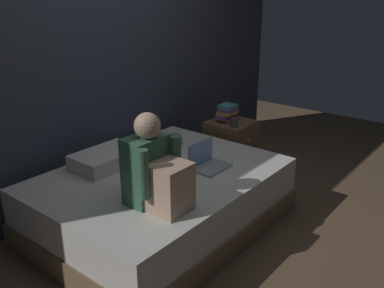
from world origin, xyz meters
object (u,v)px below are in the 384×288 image
at_px(bed, 161,200).
at_px(book_stack, 227,113).
at_px(nightstand, 231,147).
at_px(laptop, 207,161).
at_px(pillow, 107,159).
at_px(mug, 234,123).
at_px(person_sitting, 155,172).
at_px(clothes_pile, 174,141).

distance_m(bed, book_stack, 1.38).
xyz_separation_m(nightstand, laptop, (-0.97, -0.41, 0.26)).
relative_size(nightstand, pillow, 1.04).
bearing_deg(laptop, bed, 145.07).
bearing_deg(mug, nightstand, 42.69).
bearing_deg(pillow, nightstand, -10.48).
bearing_deg(nightstand, pillow, 169.52).
relative_size(person_sitting, laptop, 2.05).
relative_size(laptop, pillow, 0.57).
bearing_deg(person_sitting, bed, 39.83).
relative_size(pillow, book_stack, 2.43).
bearing_deg(laptop, mug, 18.76).
xyz_separation_m(laptop, clothes_pile, (0.22, 0.56, -0.01)).
distance_m(pillow, book_stack, 1.49).
bearing_deg(person_sitting, nightstand, 16.84).
distance_m(bed, laptop, 0.50).
bearing_deg(book_stack, person_sitting, -161.57).
xyz_separation_m(book_stack, mug, (-0.12, -0.17, -0.04)).
bearing_deg(book_stack, pillow, 171.34).
bearing_deg(mug, laptop, -161.24).
distance_m(nightstand, book_stack, 0.38).
xyz_separation_m(mug, clothes_pile, (-0.62, 0.27, -0.08)).
relative_size(nightstand, person_sitting, 0.89).
relative_size(laptop, clothes_pile, 1.40).
bearing_deg(book_stack, mug, -125.64).
relative_size(pillow, mug, 6.22).
height_order(bed, clothes_pile, clothes_pile).
relative_size(laptop, book_stack, 1.39).
distance_m(person_sitting, book_stack, 1.79).
relative_size(bed, book_stack, 8.68).
relative_size(laptop, mug, 3.56).
relative_size(nightstand, laptop, 1.82).
xyz_separation_m(bed, mug, (1.17, 0.06, 0.38)).
distance_m(bed, mug, 1.23).
bearing_deg(clothes_pile, person_sitting, -144.84).
distance_m(nightstand, laptop, 1.09).
bearing_deg(nightstand, person_sitting, -163.16).
distance_m(person_sitting, clothes_pile, 1.18).
bearing_deg(bed, pillow, 111.21).
height_order(nightstand, mug, mug).
bearing_deg(bed, laptop, -34.93).
xyz_separation_m(person_sitting, pillow, (0.23, 0.79, -0.19)).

